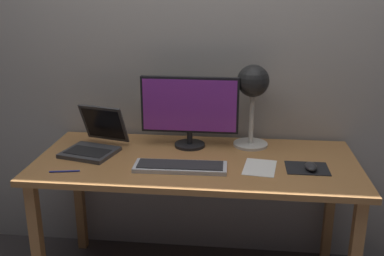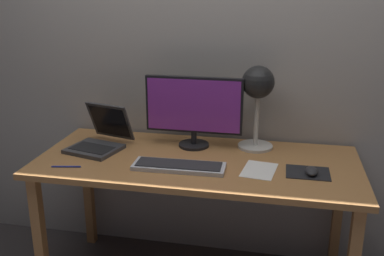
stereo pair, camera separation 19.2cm
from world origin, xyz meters
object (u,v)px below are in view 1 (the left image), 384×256
object	(u,v)px
keyboard_main	(180,167)
mouse	(311,166)
monitor	(190,108)
laptop	(96,138)
desk_lamp	(253,88)
pen	(65,171)

from	to	relation	value
keyboard_main	mouse	bearing A→B (deg)	4.46
monitor	keyboard_main	world-z (taller)	monitor
laptop	mouse	xyz separation A→B (m)	(1.09, -0.16, -0.04)
laptop	desk_lamp	xyz separation A→B (m)	(0.81, 0.15, 0.26)
monitor	pen	bearing A→B (deg)	-142.99
keyboard_main	pen	world-z (taller)	keyboard_main
keyboard_main	monitor	bearing A→B (deg)	88.24
keyboard_main	pen	bearing A→B (deg)	-169.81
monitor	mouse	size ratio (longest dim) A/B	5.38
keyboard_main	desk_lamp	bearing A→B (deg)	46.82
keyboard_main	pen	xyz separation A→B (m)	(-0.53, -0.10, -0.01)
desk_lamp	pen	xyz separation A→B (m)	(-0.87, -0.45, -0.31)
desk_lamp	mouse	bearing A→B (deg)	-48.27
keyboard_main	mouse	world-z (taller)	mouse
monitor	mouse	world-z (taller)	monitor
desk_lamp	pen	distance (m)	1.03
monitor	pen	size ratio (longest dim) A/B	3.69
monitor	laptop	distance (m)	0.52
pen	desk_lamp	bearing A→B (deg)	27.59
keyboard_main	desk_lamp	distance (m)	0.58
mouse	pen	world-z (taller)	mouse
laptop	pen	distance (m)	0.32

